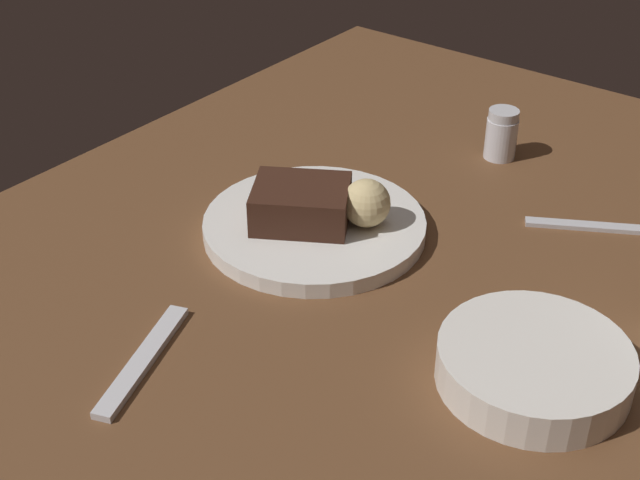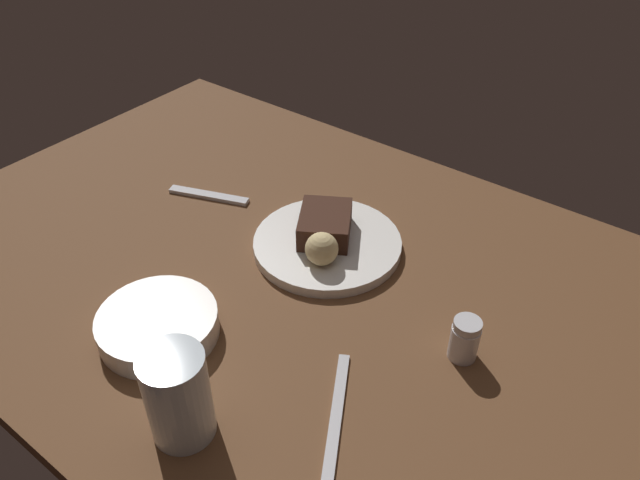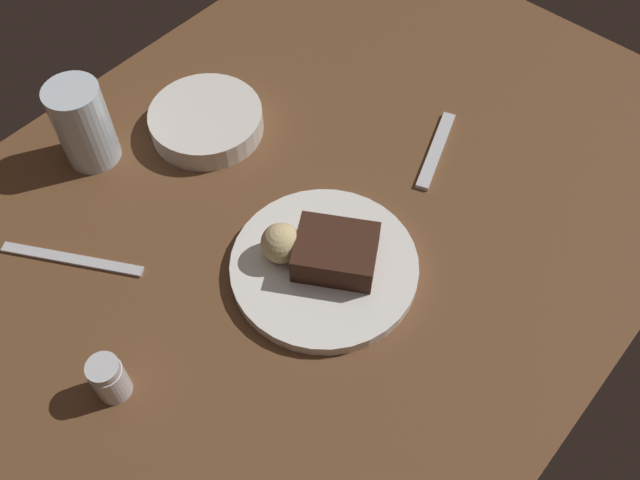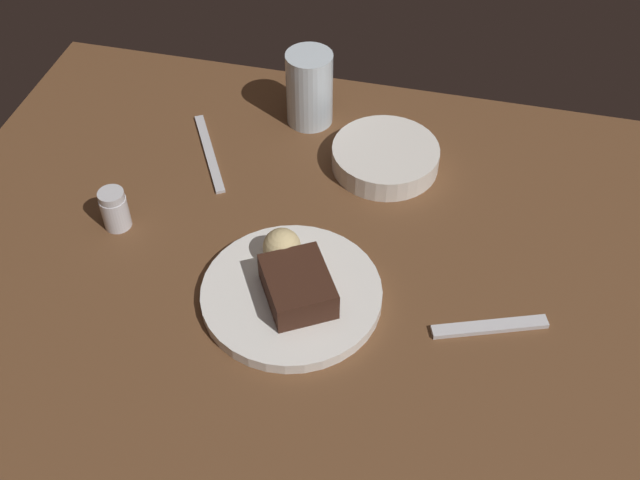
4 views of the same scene
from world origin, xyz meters
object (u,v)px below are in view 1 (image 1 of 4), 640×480
Objects in this scene: dessert_spoon at (143,360)px; butter_knife at (615,228)px; dessert_plate at (314,226)px; side_bowl at (534,365)px; bread_roll at (366,203)px; chocolate_cake_slice at (301,204)px; salt_shaker at (501,134)px.

dessert_spoon is 0.79× the size of butter_knife.
dessert_plate is 1.45× the size of side_bowl.
bread_roll is at bearing 68.08° from side_bowl.
salt_shaker is (28.87, -8.24, -0.71)cm from chocolate_cake_slice.
salt_shaker is 0.38× the size of side_bowl.
chocolate_cake_slice is 33.99cm from butter_knife.
bread_roll is 0.27× the size of butter_knife.
salt_shaker is 53.93cm from dessert_spoon.
side_bowl is (-34.91, -21.64, -1.34)cm from salt_shaker.
dessert_plate is at bearing 76.09° from side_bowl.
dessert_spoon is (-24.63, -2.01, -3.45)cm from chocolate_cake_slice.
bread_roll reaches higher than dessert_plate.
dessert_plate is 4.66× the size of bread_roll.
butter_knife is at bearing -48.15° from dessert_spoon.
chocolate_cake_slice reaches higher than dessert_plate.
side_bowl is at bearing -111.92° from bread_roll.
butter_knife is (17.67, -20.47, -4.02)cm from bread_roll.
butter_knife is at bearing 7.62° from side_bowl.
bread_roll is (3.67, -5.74, 0.47)cm from chocolate_cake_slice.
dessert_spoon is at bearing 123.70° from side_bowl.
salt_shaker reaches higher than chocolate_cake_slice.
chocolate_cake_slice is 0.66× the size of dessert_spoon.
bread_roll reaches higher than chocolate_cake_slice.
salt_shaker is (25.20, -2.50, -1.18)cm from bread_roll.
dessert_plate reaches higher than dessert_spoon.
chocolate_cake_slice is 0.61× the size of side_bowl.
dessert_plate is 1.25× the size of butter_knife.
bread_roll is at bearing -27.90° from dessert_spoon.
bread_roll reaches higher than dessert_spoon.
chocolate_cake_slice is 0.52× the size of butter_knife.
side_bowl is at bearing 68.14° from butter_knife.
bread_roll is (2.53, -4.86, 3.41)cm from dessert_plate.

